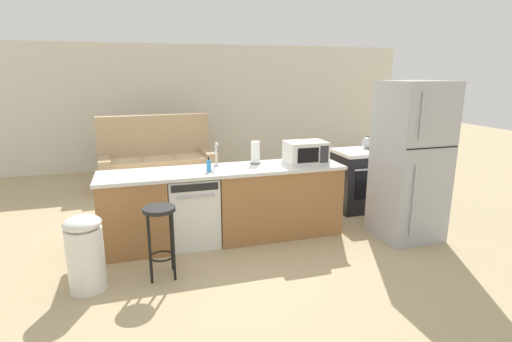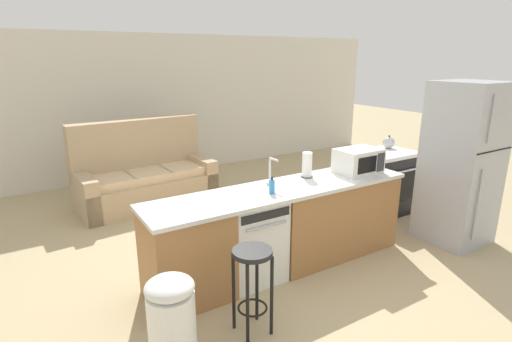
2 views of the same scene
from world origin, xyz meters
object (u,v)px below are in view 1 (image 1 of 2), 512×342
object	(u,v)px
refrigerator	(410,162)
microwave	(306,152)
dishwasher	(192,210)
kettle	(368,143)
stove_range	(360,180)
trash_bin	(85,253)
bar_stool	(160,227)
soap_bottle	(209,166)
paper_towel_roll	(255,153)
couch	(157,164)

from	to	relation	value
refrigerator	microwave	bearing A→B (deg)	154.46
dishwasher	kettle	xyz separation A→B (m)	(2.77, 0.68, 0.56)
dishwasher	stove_range	world-z (taller)	stove_range
trash_bin	microwave	bearing A→B (deg)	17.18
dishwasher	bar_stool	bearing A→B (deg)	-119.45
refrigerator	trash_bin	size ratio (longest dim) A/B	2.61
soap_bottle	trash_bin	bearing A→B (deg)	-151.91
microwave	bar_stool	bearing A→B (deg)	-158.41
stove_range	bar_stool	distance (m)	3.28
refrigerator	bar_stool	bearing A→B (deg)	-176.36
dishwasher	paper_towel_roll	world-z (taller)	paper_towel_roll
stove_range	couch	size ratio (longest dim) A/B	0.44
couch	kettle	bearing A→B (deg)	-34.48
microwave	trash_bin	size ratio (longest dim) A/B	0.68
microwave	bar_stool	size ratio (longest dim) A/B	0.68
dishwasher	kettle	bearing A→B (deg)	13.78
refrigerator	trash_bin	xyz separation A→B (m)	(-3.72, -0.25, -0.59)
soap_bottle	couch	size ratio (longest dim) A/B	0.09
microwave	soap_bottle	size ratio (longest dim) A/B	2.84
stove_range	soap_bottle	bearing A→B (deg)	-165.02
kettle	soap_bottle	bearing A→B (deg)	-163.26
refrigerator	couch	xyz separation A→B (m)	(-2.86, 3.31, -0.57)
stove_range	trash_bin	world-z (taller)	stove_range
dishwasher	kettle	distance (m)	2.91
paper_towel_roll	trash_bin	xyz separation A→B (m)	(-1.96, -0.96, -0.66)
dishwasher	soap_bottle	bearing A→B (deg)	-25.61
bar_stool	trash_bin	xyz separation A→B (m)	(-0.70, -0.05, -0.16)
microwave	bar_stool	world-z (taller)	microwave
soap_bottle	bar_stool	size ratio (longest dim) A/B	0.24
soap_bottle	microwave	bearing A→B (deg)	4.25
paper_towel_roll	soap_bottle	world-z (taller)	paper_towel_roll
dishwasher	bar_stool	distance (m)	0.86
paper_towel_roll	stove_range	bearing A→B (deg)	12.24
kettle	trash_bin	bearing A→B (deg)	-159.22
stove_range	refrigerator	distance (m)	1.21
dishwasher	bar_stool	size ratio (longest dim) A/B	1.14
soap_bottle	couch	xyz separation A→B (m)	(-0.46, 2.85, -0.58)
kettle	trash_bin	size ratio (longest dim) A/B	0.28
bar_stool	couch	world-z (taller)	couch
microwave	couch	world-z (taller)	couch
stove_range	kettle	xyz separation A→B (m)	(0.17, 0.13, 0.53)
stove_range	soap_bottle	xyz separation A→B (m)	(-2.40, -0.64, 0.52)
refrigerator	paper_towel_roll	world-z (taller)	refrigerator
bar_stool	soap_bottle	bearing A→B (deg)	46.41
stove_range	trash_bin	size ratio (longest dim) A/B	1.22
paper_towel_roll	dishwasher	bearing A→B (deg)	-168.78
paper_towel_roll	microwave	bearing A→B (deg)	-15.29
paper_towel_roll	soap_bottle	xyz separation A→B (m)	(-0.64, -0.26, -0.07)
stove_range	couch	bearing A→B (deg)	142.30
stove_range	kettle	distance (m)	0.58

